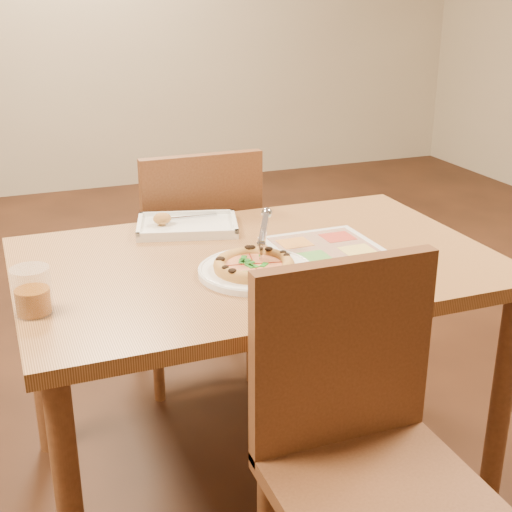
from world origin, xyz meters
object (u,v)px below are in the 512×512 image
object	(u,v)px
chair_far	(196,241)
pizza	(254,265)
pizza_cutter	(263,234)
dining_table	(257,286)
menu	(336,254)
chair_near	(360,422)
glass_tumbler	(32,294)
appetizer_tray	(185,226)
plate	(256,271)

from	to	relation	value
chair_far	pizza	world-z (taller)	chair_far
pizza	pizza_cutter	bearing A→B (deg)	49.71
pizza	chair_far	bearing A→B (deg)	85.80
dining_table	menu	bearing A→B (deg)	-15.52
pizza_cutter	menu	size ratio (longest dim) A/B	0.37
chair_near	pizza_cutter	world-z (taller)	chair_near
chair_near	pizza_cutter	bearing A→B (deg)	90.45
chair_near	chair_far	bearing A→B (deg)	90.00
dining_table	glass_tumbler	world-z (taller)	glass_tumbler
chair_far	menu	xyz separation A→B (m)	(0.21, -0.66, 0.16)
chair_far	pizza	bearing A→B (deg)	85.80
appetizer_tray	chair_near	bearing A→B (deg)	-82.44
plate	pizza_cutter	size ratio (longest dim) A/B	1.95
dining_table	menu	distance (m)	0.24
pizza	appetizer_tray	world-z (taller)	appetizer_tray
pizza_cutter	appetizer_tray	size ratio (longest dim) A/B	0.45
dining_table	pizza_cutter	bearing A→B (deg)	-94.37
dining_table	chair_far	size ratio (longest dim) A/B	2.77
chair_far	menu	size ratio (longest dim) A/B	1.12
chair_far	pizza	xyz separation A→B (m)	(-0.05, -0.71, 0.18)
dining_table	chair_near	world-z (taller)	chair_near
pizza	appetizer_tray	bearing A→B (deg)	99.23
appetizer_tray	dining_table	bearing A→B (deg)	-68.27
dining_table	appetizer_tray	xyz separation A→B (m)	(-0.12, 0.30, 0.10)
glass_tumbler	menu	bearing A→B (deg)	5.94
dining_table	menu	size ratio (longest dim) A/B	3.09
glass_tumbler	menu	xyz separation A→B (m)	(0.82, 0.09, -0.05)
dining_table	chair_far	world-z (taller)	chair_far
dining_table	chair_near	size ratio (longest dim) A/B	2.77
chair_near	menu	world-z (taller)	chair_near
pizza_cutter	menu	xyz separation A→B (m)	(0.22, -0.00, -0.09)
dining_table	chair_far	xyz separation A→B (m)	(-0.00, 0.60, -0.07)
chair_near	appetizer_tray	bearing A→B (deg)	97.56
plate	menu	world-z (taller)	plate
chair_far	plate	world-z (taller)	chair_far
chair_far	appetizer_tray	distance (m)	0.36
dining_table	chair_near	xyz separation A→B (m)	(0.00, -0.60, -0.07)
pizza	menu	size ratio (longest dim) A/B	0.50
chair_near	glass_tumbler	xyz separation A→B (m)	(-0.61, 0.46, 0.20)
appetizer_tray	menu	size ratio (longest dim) A/B	0.82
chair_near	chair_far	distance (m)	1.20
dining_table	appetizer_tray	bearing A→B (deg)	111.73
plate	chair_near	bearing A→B (deg)	-84.84
plate	chair_far	bearing A→B (deg)	86.40
pizza	pizza_cutter	xyz separation A→B (m)	(0.05, 0.06, 0.06)
chair_near	pizza_cutter	distance (m)	0.60
dining_table	appetizer_tray	distance (m)	0.34
dining_table	pizza	world-z (taller)	pizza
menu	chair_far	bearing A→B (deg)	107.83
pizza	glass_tumbler	world-z (taller)	glass_tumbler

